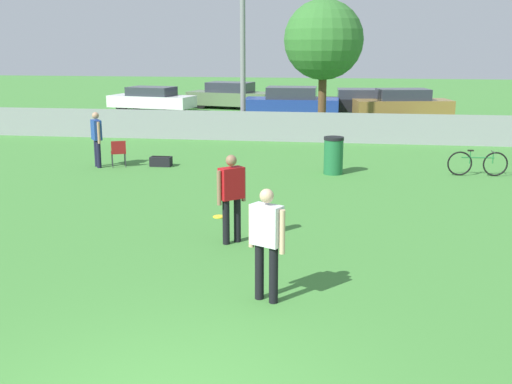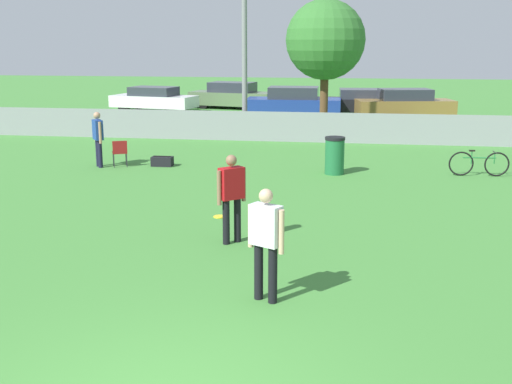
# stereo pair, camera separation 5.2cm
# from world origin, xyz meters

# --- Properties ---
(fence_backline) EXTENTS (26.62, 0.07, 1.21)m
(fence_backline) POSITION_xyz_m (0.00, 18.00, 0.55)
(fence_backline) COLOR gray
(fence_backline) RESTS_ON ground_plane
(tree_near_pole) EXTENTS (3.08, 3.08, 5.22)m
(tree_near_pole) POSITION_xyz_m (0.65, 20.16, 3.66)
(tree_near_pole) COLOR brown
(tree_near_pole) RESTS_ON ground_plane
(player_thrower_red) EXTENTS (0.48, 0.47, 1.65)m
(player_thrower_red) POSITION_xyz_m (-0.28, 5.72, 0.96)
(player_thrower_red) COLOR black
(player_thrower_red) RESTS_ON ground_plane
(player_receiver_white) EXTENTS (0.55, 0.40, 1.65)m
(player_receiver_white) POSITION_xyz_m (0.71, 3.14, 0.96)
(player_receiver_white) COLOR black
(player_receiver_white) RESTS_ON ground_plane
(spectator_in_blue) EXTENTS (0.43, 0.48, 1.62)m
(spectator_in_blue) POSITION_xyz_m (-5.53, 12.31, 0.94)
(spectator_in_blue) COLOR #191933
(spectator_in_blue) RESTS_ON ground_plane
(frisbee_disc) EXTENTS (0.25, 0.25, 0.03)m
(frisbee_disc) POSITION_xyz_m (-0.88, 7.41, 0.01)
(frisbee_disc) COLOR yellow
(frisbee_disc) RESTS_ON ground_plane
(folding_chair_sideline) EXTENTS (0.56, 0.56, 0.79)m
(folding_chair_sideline) POSITION_xyz_m (-4.93, 12.42, 0.47)
(folding_chair_sideline) COLOR #333338
(folding_chair_sideline) RESTS_ON ground_plane
(bicycle_sideline) EXTENTS (1.63, 0.44, 0.73)m
(bicycle_sideline) POSITION_xyz_m (5.30, 12.66, 0.35)
(bicycle_sideline) COLOR black
(bicycle_sideline) RESTS_ON ground_plane
(trash_bin) EXTENTS (0.56, 0.56, 1.04)m
(trash_bin) POSITION_xyz_m (1.36, 12.34, 0.53)
(trash_bin) COLOR #1E6638
(trash_bin) RESTS_ON ground_plane
(gear_bag_sideline) EXTENTS (0.62, 0.34, 0.30)m
(gear_bag_sideline) POSITION_xyz_m (-3.74, 12.73, 0.14)
(gear_bag_sideline) COLOR black
(gear_bag_sideline) RESTS_ON ground_plane
(parked_car_white) EXTENTS (4.68, 2.54, 1.29)m
(parked_car_white) POSITION_xyz_m (-8.62, 27.32, 0.65)
(parked_car_white) COLOR black
(parked_car_white) RESTS_ON ground_plane
(parked_car_olive) EXTENTS (4.84, 2.56, 1.43)m
(parked_car_olive) POSITION_xyz_m (-4.83, 29.51, 0.69)
(parked_car_olive) COLOR black
(parked_car_olive) RESTS_ON ground_plane
(parked_car_blue) EXTENTS (4.55, 1.91, 1.48)m
(parked_car_blue) POSITION_xyz_m (-1.08, 25.58, 0.71)
(parked_car_blue) COLOR black
(parked_car_blue) RESTS_ON ground_plane
(parked_car_dark) EXTENTS (4.58, 2.11, 1.30)m
(parked_car_dark) POSITION_xyz_m (2.24, 27.22, 0.66)
(parked_car_dark) COLOR black
(parked_car_dark) RESTS_ON ground_plane
(parked_car_tan) EXTENTS (4.79, 2.57, 1.41)m
(parked_car_tan) POSITION_xyz_m (4.21, 26.03, 0.69)
(parked_car_tan) COLOR black
(parked_car_tan) RESTS_ON ground_plane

